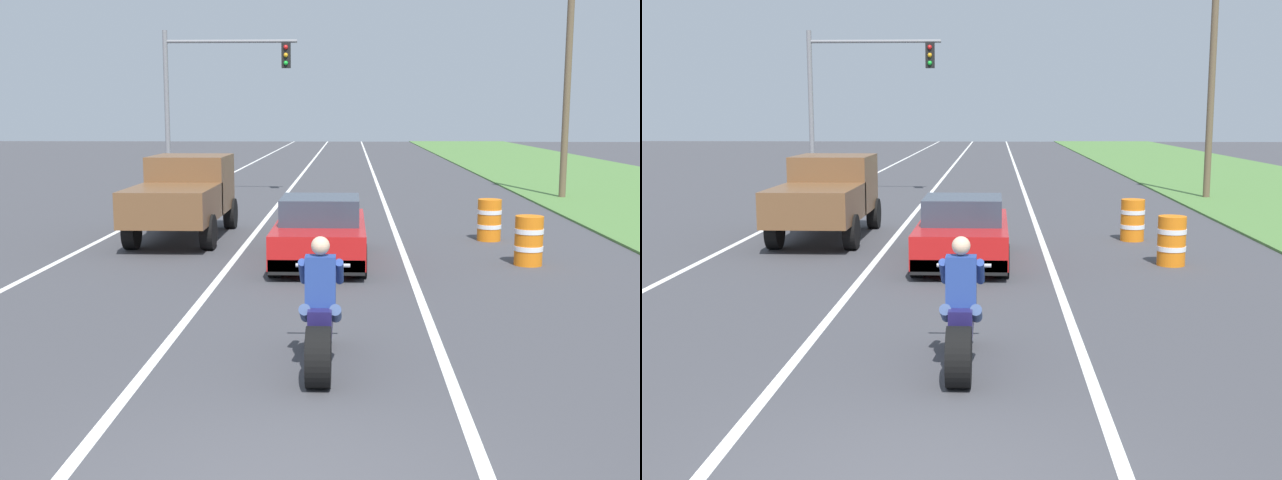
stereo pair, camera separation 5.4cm
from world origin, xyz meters
TOP-DOWN VIEW (x-y plane):
  - lane_stripe_left_solid at (-5.40, 20.00)m, footprint 0.14×120.00m
  - lane_stripe_right_solid at (1.80, 20.00)m, footprint 0.14×120.00m
  - lane_stripe_centre_dashed at (-1.80, 20.00)m, footprint 0.14×120.00m
  - motorcycle_with_rider at (0.28, 3.30)m, footprint 0.70×2.21m
  - sports_car_red at (0.03, 10.24)m, footprint 1.84×4.30m
  - pickup_truck_left_lane_brown at (-3.42, 13.28)m, footprint 2.02×4.80m
  - traffic_light_mast_near at (-4.60, 23.46)m, footprint 4.89×0.34m
  - utility_pole_roadside at (8.24, 22.87)m, footprint 0.24×0.24m
  - construction_barrel_nearest at (4.23, 10.09)m, footprint 0.58×0.58m
  - construction_barrel_mid at (3.98, 13.21)m, footprint 0.58×0.58m

SIDE VIEW (x-z plane):
  - lane_stripe_left_solid at x=-5.40m, z-range 0.00..0.01m
  - lane_stripe_right_solid at x=1.80m, z-range 0.00..0.01m
  - lane_stripe_centre_dashed at x=-1.80m, z-range 0.00..0.01m
  - construction_barrel_nearest at x=4.23m, z-range 0.00..1.00m
  - construction_barrel_mid at x=3.98m, z-range 0.00..1.00m
  - motorcycle_with_rider at x=0.28m, z-range -0.22..1.40m
  - sports_car_red at x=0.03m, z-range -0.05..1.31m
  - pickup_truck_left_lane_brown at x=-3.42m, z-range 0.12..2.10m
  - traffic_light_mast_near at x=-4.60m, z-range 1.02..7.02m
  - utility_pole_roadside at x=8.24m, z-range 0.00..8.79m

